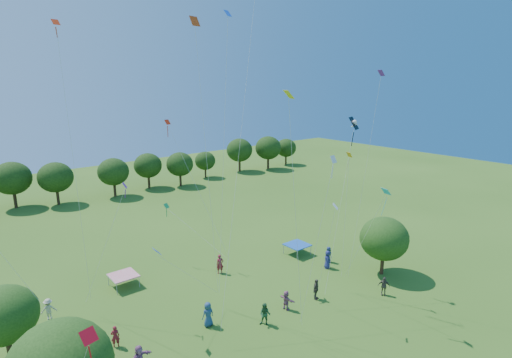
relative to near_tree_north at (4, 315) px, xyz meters
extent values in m
cylinder|color=#422B19|center=(0.00, 0.00, -2.53)|extent=(0.33, 0.33, 1.61)
ellipsoid|color=#264C15|center=(0.00, 0.00, 0.01)|extent=(4.07, 4.07, 3.66)
cylinder|color=#422B19|center=(28.87, -8.09, -2.51)|extent=(0.34, 0.34, 1.64)
ellipsoid|color=#264C15|center=(28.87, -8.09, 0.19)|extent=(4.41, 4.41, 3.97)
cylinder|color=#422B19|center=(6.09, 36.70, -2.26)|extent=(0.44, 0.44, 2.14)
ellipsoid|color=#1D3B11|center=(6.09, 36.70, 1.00)|extent=(5.14, 5.14, 4.63)
cylinder|color=#422B19|center=(11.19, 34.53, -2.32)|extent=(0.42, 0.42, 2.03)
ellipsoid|color=#1D3B11|center=(11.19, 34.53, 0.76)|extent=(4.86, 4.86, 4.37)
cylinder|color=#422B19|center=(19.17, 33.41, -2.35)|extent=(0.40, 0.40, 1.96)
ellipsoid|color=#1D3B11|center=(19.17, 33.41, 0.63)|extent=(4.71, 4.71, 4.24)
cylinder|color=#422B19|center=(25.55, 34.95, -2.37)|extent=(0.39, 0.39, 1.91)
ellipsoid|color=#1D3B11|center=(25.55, 34.95, 0.53)|extent=(4.59, 4.59, 4.13)
cylinder|color=#422B19|center=(30.34, 32.77, -2.39)|extent=(0.39, 0.39, 1.89)
ellipsoid|color=#1D3B11|center=(30.34, 32.77, 0.48)|extent=(4.54, 4.54, 4.08)
cylinder|color=#422B19|center=(37.00, 35.31, -2.54)|extent=(0.33, 0.33, 1.58)
ellipsoid|color=#1D3B11|center=(37.00, 35.31, -0.14)|extent=(3.80, 3.80, 3.42)
cylinder|color=#422B19|center=(45.19, 35.54, -2.27)|extent=(0.44, 0.44, 2.13)
ellipsoid|color=#1D3B11|center=(45.19, 35.54, 0.97)|extent=(5.12, 5.12, 4.61)
cylinder|color=#422B19|center=(51.03, 33.56, -2.24)|extent=(0.45, 0.45, 2.18)
ellipsoid|color=#1D3B11|center=(51.03, 33.56, 1.08)|extent=(5.24, 5.24, 4.72)
cylinder|color=#422B19|center=(57.06, 34.60, -2.43)|extent=(0.37, 0.37, 1.81)
ellipsoid|color=#1D3B11|center=(57.06, 34.60, 0.33)|extent=(4.35, 4.35, 3.91)
cube|color=red|center=(9.34, 4.87, -2.28)|extent=(2.20, 2.20, 0.08)
cylinder|color=#999999|center=(8.34, 3.87, -2.78)|extent=(0.05, 0.05, 1.10)
cylinder|color=#999999|center=(10.34, 3.87, -2.78)|extent=(0.05, 0.05, 1.10)
cylinder|color=#999999|center=(8.34, 5.87, -2.78)|extent=(0.05, 0.05, 1.10)
cylinder|color=#999999|center=(10.34, 5.87, -2.78)|extent=(0.05, 0.05, 1.10)
cube|color=#1A51AE|center=(25.86, 0.02, -2.28)|extent=(2.20, 2.20, 0.08)
cylinder|color=#999999|center=(24.86, -0.98, -2.78)|extent=(0.05, 0.05, 1.10)
cylinder|color=#999999|center=(26.86, -0.98, -2.78)|extent=(0.05, 0.05, 1.10)
cylinder|color=#999999|center=(24.86, 1.02, -2.78)|extent=(0.05, 0.05, 1.10)
cylinder|color=#999999|center=(26.86, 1.02, -2.78)|extent=(0.05, 0.05, 1.10)
imported|color=navy|center=(26.93, -3.27, -2.53)|extent=(0.52, 0.84, 1.61)
imported|color=maroon|center=(5.75, -2.80, -2.55)|extent=(0.67, 0.53, 1.56)
imported|color=#24552E|center=(15.17, -7.33, -2.47)|extent=(0.87, 0.96, 1.72)
imported|color=#B6AF92|center=(3.05, 3.51, -2.48)|extent=(1.20, 0.74, 1.71)
imported|color=#48423A|center=(25.66, -10.39, -2.51)|extent=(0.96, 1.02, 1.65)
imported|color=navy|center=(11.89, -4.75, -2.39)|extent=(0.94, 0.52, 1.88)
imported|color=maroon|center=(4.39, -3.97, -2.44)|extent=(0.79, 0.72, 1.79)
imported|color=#433E35|center=(20.76, -7.25, -2.45)|extent=(1.14, 0.84, 1.77)
imported|color=#945676|center=(17.82, -6.80, -2.54)|extent=(0.66, 1.51, 1.58)
imported|color=navy|center=(25.83, -4.08, -2.45)|extent=(0.97, 0.93, 1.77)
imported|color=maroon|center=(17.26, 1.57, -2.41)|extent=(0.81, 0.69, 1.84)
cube|color=black|center=(25.37, -6.61, 10.81)|extent=(1.33, 1.05, 1.01)
cube|color=black|center=(25.37, -6.56, 9.47)|extent=(0.15, 0.27, 1.18)
sphere|color=white|center=(25.37, -6.67, 10.91)|extent=(0.37, 0.37, 0.37)
cylinder|color=white|center=(25.37, -6.67, 10.63)|extent=(0.26, 0.51, 0.33)
cylinder|color=white|center=(25.37, -6.67, 10.63)|extent=(0.26, 0.51, 0.33)
cylinder|color=beige|center=(22.76, -7.65, 4.14)|extent=(5.23, 2.11, 12.35)
cylinder|color=beige|center=(15.48, -4.25, 10.81)|extent=(8.60, 6.37, 25.69)
cube|color=red|center=(5.22, 1.24, 17.74)|extent=(0.52, 0.41, 0.36)
cube|color=red|center=(5.22, 1.29, 17.14)|extent=(0.13, 0.16, 0.62)
cylinder|color=beige|center=(5.51, 1.76, 7.76)|extent=(0.60, 1.06, 19.58)
cube|color=red|center=(15.56, 7.31, 10.46)|extent=(0.62, 0.49, 0.45)
cube|color=red|center=(15.56, 7.36, 9.57)|extent=(0.16, 0.25, 1.09)
cylinder|color=beige|center=(16.91, 4.40, 4.10)|extent=(2.73, 5.84, 12.27)
cube|color=gold|center=(13.32, -11.31, 13.47)|extent=(0.60, 0.72, 0.46)
cylinder|color=beige|center=(14.59, -10.86, 5.59)|extent=(2.56, 0.92, 15.25)
cylinder|color=beige|center=(1.14, -0.58, 2.36)|extent=(4.00, 2.45, 8.80)
cube|color=blue|center=(14.45, -4.23, 18.50)|extent=(0.61, 0.50, 0.42)
cylinder|color=beige|center=(14.13, -3.80, 8.13)|extent=(0.66, 0.89, 20.32)
cube|color=#5D178C|center=(24.38, -9.52, 14.76)|extent=(0.50, 0.62, 0.44)
cylinder|color=beige|center=(24.11, -8.79, 6.25)|extent=(0.55, 1.48, 16.57)
cube|color=silver|center=(16.08, -12.29, 9.74)|extent=(0.50, 0.30, 0.43)
cube|color=silver|center=(16.08, -12.24, 9.01)|extent=(0.16, 0.20, 0.87)
cylinder|color=beige|center=(16.05, -11.20, 3.76)|extent=(0.08, 2.20, 11.58)
cube|color=#0DA3D0|center=(22.08, -12.13, 6.72)|extent=(0.54, 0.70, 0.48)
cube|color=#0DA3D0|center=(22.08, -12.08, 5.63)|extent=(0.22, 0.28, 1.35)
cylinder|color=beige|center=(22.91, -9.96, 2.21)|extent=(1.67, 4.35, 8.49)
cube|color=#BA0A18|center=(2.02, -11.27, 3.77)|extent=(0.73, 0.56, 0.51)
cube|color=#BA0A18|center=(2.02, -11.22, 2.74)|extent=(0.19, 0.26, 1.22)
cube|color=#D63D0B|center=(12.86, -2.67, 18.05)|extent=(0.78, 0.49, 0.66)
cylinder|color=beige|center=(13.39, -2.89, 7.86)|extent=(1.07, 0.45, 19.78)
cube|color=orange|center=(23.63, -7.63, 8.51)|extent=(0.36, 0.52, 0.42)
cube|color=orange|center=(23.63, -7.58, 7.76)|extent=(0.16, 0.20, 0.88)
cylinder|color=beige|center=(23.53, -7.65, 3.14)|extent=(0.22, 0.06, 10.34)
cube|color=#1A9148|center=(14.76, 6.85, 2.50)|extent=(0.62, 0.52, 0.44)
cube|color=#1A9148|center=(14.76, 6.90, 1.75)|extent=(0.12, 0.20, 0.82)
cylinder|color=beige|center=(16.36, 3.97, 0.12)|extent=(3.23, 5.78, 4.32)
cube|color=#1428C8|center=(8.73, -3.65, 3.07)|extent=(0.50, 0.66, 0.46)
cylinder|color=beige|center=(11.27, -3.42, 0.39)|extent=(5.09, 0.49, 4.86)
cube|color=#6E1891|center=(8.33, 0.12, 6.94)|extent=(0.45, 0.53, 0.40)
cube|color=#6E1891|center=(8.33, 0.17, 6.33)|extent=(0.10, 0.16, 0.64)
cylinder|color=beige|center=(6.83, 1.05, 2.36)|extent=(3.01, 1.89, 8.79)
cube|color=white|center=(19.47, -9.87, 5.60)|extent=(0.63, 0.59, 0.40)
cylinder|color=beige|center=(20.00, -8.78, 1.67)|extent=(1.08, 2.21, 7.42)
camera|label=1|loc=(-1.85, -27.06, 14.11)|focal=28.00mm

